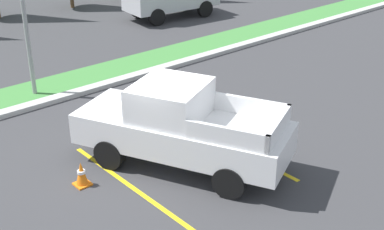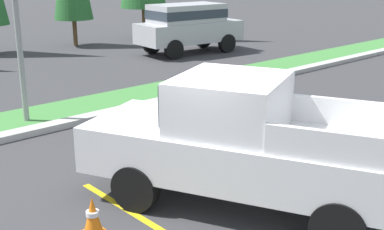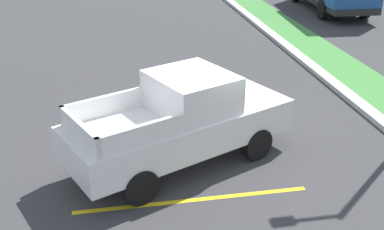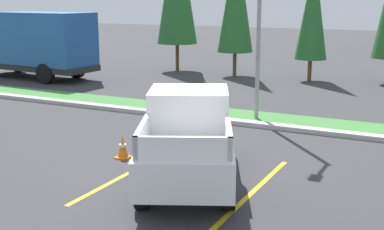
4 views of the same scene
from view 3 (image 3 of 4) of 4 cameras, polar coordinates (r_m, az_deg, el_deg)
The scene contains 5 objects.
ground_plane at distance 11.31m, azimuth 1.67°, elevation -4.53°, with size 120.00×120.00×0.00m, color #38383A.
parking_line_near at distance 12.25m, azimuth -2.49°, elevation -2.05°, with size 0.12×4.80×0.01m, color yellow.
parking_line_far at distance 9.62m, azimuth 0.11°, elevation -10.34°, with size 0.12×4.80×0.01m, color yellow.
pickup_truck_main at distance 10.44m, azimuth -1.18°, elevation -0.72°, with size 3.90×5.53×2.10m.
traffic_cone at distance 12.96m, azimuth 0.57°, elevation 0.96°, with size 0.36×0.36×0.60m.
Camera 3 is at (9.62, -2.07, 5.57)m, focal length 43.68 mm.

